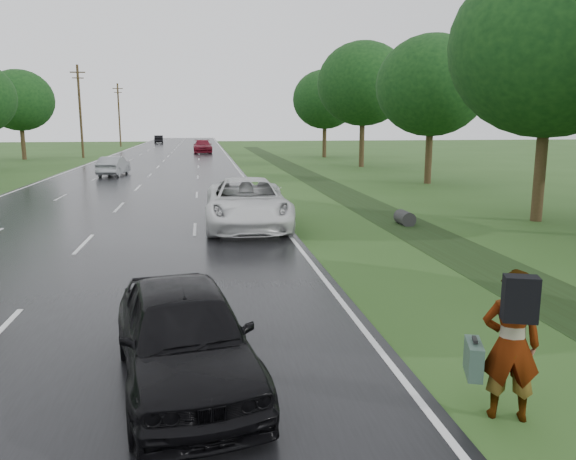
{
  "coord_description": "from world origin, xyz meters",
  "views": [
    {
      "loc": [
        3.83,
        -10.38,
        3.88
      ],
      "look_at": [
        5.86,
        2.88,
        1.3
      ],
      "focal_mm": 35.0,
      "sensor_mm": 36.0,
      "label": 1
    }
  ],
  "objects_px": {
    "dark_sedan": "(184,335)",
    "silver_sedan": "(114,166)",
    "white_pickup": "(247,203)",
    "pedestrian": "(509,343)"
  },
  "relations": [
    {
      "from": "white_pickup",
      "to": "dark_sedan",
      "type": "height_order",
      "value": "white_pickup"
    },
    {
      "from": "pedestrian",
      "to": "dark_sedan",
      "type": "height_order",
      "value": "pedestrian"
    },
    {
      "from": "dark_sedan",
      "to": "silver_sedan",
      "type": "bearing_deg",
      "value": 90.35
    },
    {
      "from": "pedestrian",
      "to": "white_pickup",
      "type": "xyz_separation_m",
      "value": [
        -2.28,
        14.22,
        -0.12
      ]
    },
    {
      "from": "pedestrian",
      "to": "silver_sedan",
      "type": "height_order",
      "value": "pedestrian"
    },
    {
      "from": "pedestrian",
      "to": "white_pickup",
      "type": "relative_size",
      "value": 0.32
    },
    {
      "from": "silver_sedan",
      "to": "dark_sedan",
      "type": "bearing_deg",
      "value": 106.09
    },
    {
      "from": "pedestrian",
      "to": "dark_sedan",
      "type": "relative_size",
      "value": 0.45
    },
    {
      "from": "white_pickup",
      "to": "dark_sedan",
      "type": "relative_size",
      "value": 1.42
    },
    {
      "from": "dark_sedan",
      "to": "silver_sedan",
      "type": "xyz_separation_m",
      "value": [
        -6.08,
        34.71,
        -0.08
      ]
    }
  ]
}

